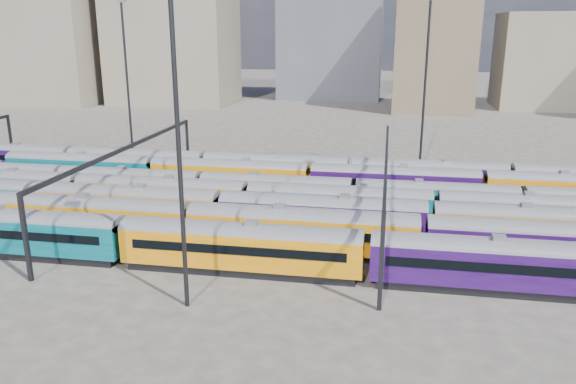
% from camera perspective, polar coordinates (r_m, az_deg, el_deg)
% --- Properties ---
extents(ground, '(500.00, 500.00, 0.00)m').
position_cam_1_polar(ground, '(64.53, 0.71, -2.89)').
color(ground, '#413C37').
rests_on(ground, ground).
extents(rake_0, '(133.35, 3.25, 5.49)m').
position_cam_1_polar(rake_0, '(48.71, 8.05, -5.91)').
color(rake_0, black).
rests_on(rake_0, ground).
extents(rake_1, '(135.53, 3.30, 5.58)m').
position_cam_1_polar(rake_1, '(53.48, 13.55, -4.12)').
color(rake_1, black).
rests_on(rake_1, ground).
extents(rake_2, '(109.27, 3.20, 5.40)m').
position_cam_1_polar(rake_2, '(58.45, 3.46, -2.03)').
color(rake_2, black).
rests_on(rake_2, ground).
extents(rake_3, '(125.90, 3.07, 5.17)m').
position_cam_1_polar(rake_3, '(64.80, -4.14, -0.33)').
color(rake_3, black).
rests_on(rake_3, ground).
extents(rake_4, '(114.49, 2.79, 4.69)m').
position_cam_1_polar(rake_4, '(67.88, 6.68, 0.15)').
color(rake_4, black).
rests_on(rake_4, ground).
extents(rake_5, '(107.62, 3.15, 5.31)m').
position_cam_1_polar(rake_5, '(72.53, 10.72, 1.28)').
color(rake_5, black).
rests_on(rake_5, ground).
extents(rake_6, '(145.71, 3.04, 5.13)m').
position_cam_1_polar(rake_6, '(78.88, -1.28, 2.68)').
color(rake_6, black).
rests_on(rake_6, ground).
extents(gantry_1, '(0.35, 40.35, 8.03)m').
position_cam_1_polar(gantry_1, '(68.72, -15.98, 3.54)').
color(gantry_1, black).
rests_on(gantry_1, ground).
extents(gantry_2, '(0.35, 40.35, 8.03)m').
position_cam_1_polar(gantry_2, '(61.85, 9.92, 2.58)').
color(gantry_2, black).
rests_on(gantry_2, ground).
extents(mast_1, '(1.40, 0.50, 25.60)m').
position_cam_1_polar(mast_1, '(91.66, -16.05, 11.10)').
color(mast_1, black).
rests_on(mast_1, ground).
extents(mast_2, '(1.40, 0.50, 25.60)m').
position_cam_1_polar(mast_2, '(41.61, -11.14, 6.07)').
color(mast_2, black).
rests_on(mast_2, ground).
extents(mast_3, '(1.40, 0.50, 25.60)m').
position_cam_1_polar(mast_3, '(84.64, 13.78, 10.90)').
color(mast_3, black).
rests_on(mast_3, ground).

